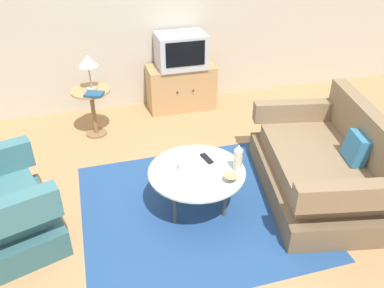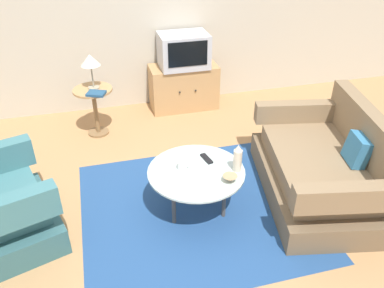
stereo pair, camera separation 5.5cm
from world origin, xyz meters
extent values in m
plane|color=#AD7F51|center=(0.00, 0.00, 0.00)|extent=(16.00, 16.00, 0.00)
cube|color=#BCB29E|center=(0.00, 2.50, 1.35)|extent=(9.00, 0.12, 2.70)
cube|color=navy|center=(0.09, 0.11, 0.00)|extent=(2.06, 1.91, 0.00)
cube|color=#325C60|center=(-1.55, 0.16, 0.12)|extent=(1.04, 1.12, 0.24)
cube|color=#3D7075|center=(-1.43, -0.21, 0.54)|extent=(0.81, 0.38, 0.25)
cube|color=brown|center=(1.26, 0.04, 0.12)|extent=(1.24, 1.71, 0.24)
cube|color=#846B4C|center=(1.26, 0.04, 0.33)|extent=(1.05, 1.41, 0.18)
cube|color=#846B4C|center=(1.66, -0.05, 0.63)|extent=(0.44, 1.55, 0.43)
cube|color=#846B4C|center=(1.40, 0.73, 0.53)|extent=(0.96, 0.33, 0.21)
cube|color=#846B4C|center=(1.12, -0.66, 0.53)|extent=(0.96, 0.33, 0.21)
cube|color=teal|center=(1.50, -0.11, 0.55)|extent=(0.21, 0.29, 0.28)
cylinder|color=#B2C6C1|center=(0.09, 0.11, 0.42)|extent=(0.85, 0.85, 0.02)
cylinder|color=#4C4742|center=(0.12, 0.37, 0.21)|extent=(0.04, 0.04, 0.41)
cylinder|color=#4C4742|center=(-0.15, -0.02, 0.21)|extent=(0.04, 0.04, 0.41)
cylinder|color=#4C4742|center=(0.30, -0.05, 0.21)|extent=(0.04, 0.04, 0.41)
cylinder|color=tan|center=(-0.70, 1.75, 0.57)|extent=(0.45, 0.45, 0.02)
cylinder|color=brown|center=(-0.70, 1.75, 0.28)|extent=(0.05, 0.05, 0.56)
cylinder|color=brown|center=(-0.70, 1.75, 0.01)|extent=(0.25, 0.25, 0.02)
cube|color=tan|center=(0.49, 2.19, 0.29)|extent=(0.88, 0.42, 0.59)
sphere|color=black|center=(0.38, 1.97, 0.32)|extent=(0.02, 0.02, 0.02)
sphere|color=black|center=(0.59, 1.97, 0.32)|extent=(0.02, 0.02, 0.02)
cube|color=#B7B7BC|center=(0.49, 2.18, 0.80)|extent=(0.62, 0.45, 0.43)
cube|color=black|center=(0.49, 1.95, 0.83)|extent=(0.49, 0.01, 0.31)
cylinder|color=#9E937A|center=(-0.68, 1.76, 0.59)|extent=(0.13, 0.13, 0.02)
cylinder|color=#9E937A|center=(-0.68, 1.76, 0.73)|extent=(0.02, 0.02, 0.26)
cone|color=beige|center=(-0.68, 1.76, 0.93)|extent=(0.22, 0.22, 0.13)
cylinder|color=beige|center=(0.43, 0.02, 0.53)|extent=(0.08, 0.08, 0.20)
cone|color=beige|center=(0.43, 0.02, 0.66)|extent=(0.07, 0.07, 0.05)
cylinder|color=white|center=(-0.03, 0.16, 0.47)|extent=(0.08, 0.08, 0.08)
torus|color=white|center=(0.03, 0.16, 0.47)|extent=(0.05, 0.01, 0.05)
cone|color=tan|center=(0.32, -0.12, 0.46)|extent=(0.13, 0.13, 0.06)
cube|color=black|center=(0.22, 0.25, 0.44)|extent=(0.08, 0.17, 0.02)
cube|color=navy|center=(-0.66, 1.58, 0.60)|extent=(0.24, 0.21, 0.03)
camera|label=1|loc=(-0.72, -2.59, 2.45)|focal=37.21mm
camera|label=2|loc=(-0.67, -2.60, 2.45)|focal=37.21mm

